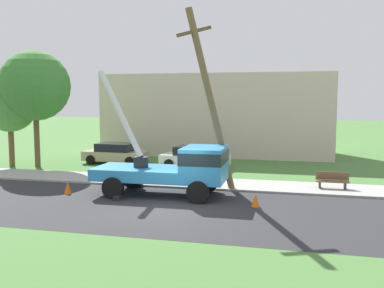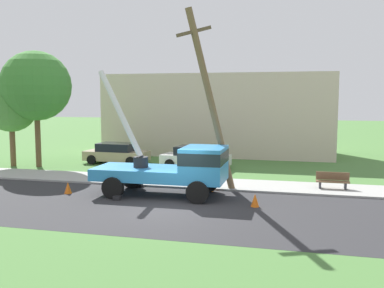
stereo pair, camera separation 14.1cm
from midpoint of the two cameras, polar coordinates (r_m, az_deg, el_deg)
ground_plane at (r=29.77m, az=3.91°, el=-2.74°), size 120.00×120.00×0.00m
road_asphalt at (r=18.31m, az=-2.78°, el=-8.45°), size 80.00×7.78×0.01m
sidewalk_strip at (r=23.30m, az=1.00°, el=-5.13°), size 80.00×2.83×0.10m
utility_truck at (r=20.28m, az=-1.78°, el=-2.95°), size 6.79×3.20×5.98m
leaning_utility_pole at (r=20.73m, az=2.64°, el=5.79°), size 2.54×2.34×8.74m
traffic_cone_ahead at (r=18.72m, az=8.49°, el=-7.32°), size 0.36×0.36×0.56m
traffic_cone_behind at (r=21.79m, az=-15.79°, el=-5.56°), size 0.36×0.36×0.56m
traffic_cone_curbside at (r=21.46m, az=2.56°, el=-5.50°), size 0.36×0.36×0.56m
parked_sedan_tan at (r=30.70m, az=-9.75°, el=-1.20°), size 4.47×2.13×1.42m
parked_sedan_white at (r=28.27m, az=0.61°, el=-1.75°), size 4.56×2.30×1.42m
park_bench at (r=22.77m, az=18.15°, el=-4.65°), size 1.60×0.45×0.90m
roadside_tree_near at (r=31.18m, az=-22.56°, el=4.60°), size 3.44×3.44×5.75m
roadside_tree_far at (r=30.34m, az=-19.69°, el=7.17°), size 4.56×4.56×7.62m
lowrise_building_backdrop at (r=35.45m, az=3.64°, el=3.90°), size 18.00×6.00×6.40m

